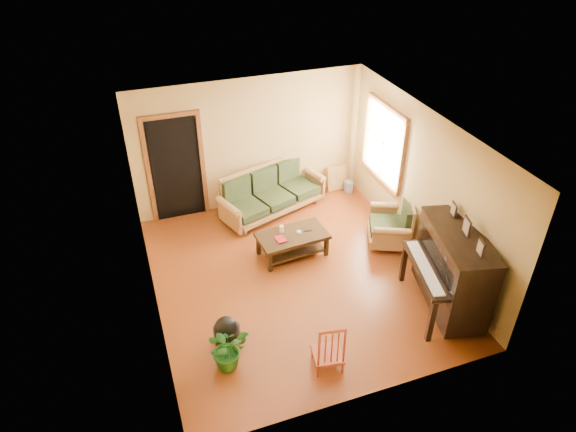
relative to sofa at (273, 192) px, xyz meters
name	(u,v)px	position (x,y,z in m)	size (l,w,h in m)	color
floor	(295,276)	(-0.27, -2.00, -0.45)	(5.00, 5.00, 0.00)	#5C240C
doorway	(176,169)	(-1.72, 0.48, 0.57)	(1.08, 0.16, 2.05)	black
window	(384,143)	(1.94, -0.70, 1.05)	(0.12, 1.36, 1.46)	white
sofa	(273,192)	(0.00, 0.00, 0.00)	(2.10, 0.88, 0.90)	olive
coffee_table	(292,244)	(-0.11, -1.42, -0.23)	(1.19, 0.65, 0.43)	black
armchair	(390,222)	(1.66, -1.64, -0.02)	(0.82, 0.86, 0.86)	olive
piano	(453,272)	(1.69, -3.43, 0.23)	(0.91, 1.54, 1.36)	black
footstool	(227,335)	(-1.68, -3.05, -0.27)	(0.37, 0.37, 0.36)	black
red_chair	(328,343)	(-0.50, -3.88, -0.03)	(0.39, 0.43, 0.84)	maroon
leaning_frame	(337,178)	(1.54, 0.36, -0.16)	(0.43, 0.10, 0.57)	#C98E43
ceramic_crock	(349,187)	(1.74, 0.21, -0.33)	(0.19, 0.19, 0.24)	#344A9D
potted_plant	(227,349)	(-1.76, -3.43, -0.14)	(0.56, 0.49, 0.63)	#1D5C1A
book	(276,240)	(-0.43, -1.51, -0.01)	(0.16, 0.22, 0.02)	maroon
candle	(282,229)	(-0.26, -1.29, 0.05)	(0.07, 0.07, 0.13)	white
glass_jar	(299,232)	(0.01, -1.44, 0.01)	(0.08, 0.08, 0.05)	white
remote	(308,231)	(0.18, -1.41, -0.01)	(0.14, 0.04, 0.01)	black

